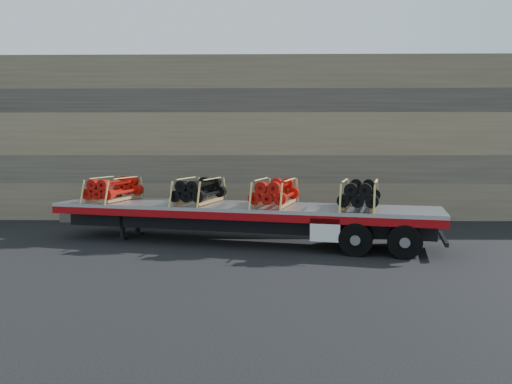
# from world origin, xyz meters

# --- Properties ---
(ground) EXTENTS (120.00, 120.00, 0.00)m
(ground) POSITION_xyz_m (0.00, 0.00, 0.00)
(ground) COLOR black
(ground) RESTS_ON ground
(rock_wall) EXTENTS (44.00, 3.00, 7.00)m
(rock_wall) POSITION_xyz_m (0.00, 6.50, 3.50)
(rock_wall) COLOR #7A6B54
(rock_wall) RESTS_ON ground
(trailer) EXTENTS (12.77, 5.47, 1.26)m
(trailer) POSITION_xyz_m (-0.79, 0.00, 0.63)
(trailer) COLOR #B0B3B8
(trailer) RESTS_ON ground
(bundle_front) EXTENTS (1.62, 2.42, 0.78)m
(bundle_front) POSITION_xyz_m (-5.30, 1.16, 1.65)
(bundle_front) COLOR #A30E08
(bundle_front) RESTS_ON trailer
(bundle_midfront) EXTENTS (1.66, 2.48, 0.80)m
(bundle_midfront) POSITION_xyz_m (-2.20, 0.36, 1.66)
(bundle_midfront) COLOR black
(bundle_midfront) RESTS_ON trailer
(bundle_midrear) EXTENTS (1.68, 2.51, 0.81)m
(bundle_midrear) POSITION_xyz_m (0.32, -0.28, 1.66)
(bundle_midrear) COLOR #A30E08
(bundle_midrear) RESTS_ON trailer
(bundle_rear) EXTENTS (1.69, 2.52, 0.82)m
(bundle_rear) POSITION_xyz_m (2.89, -0.95, 1.67)
(bundle_rear) COLOR black
(bundle_rear) RESTS_ON trailer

